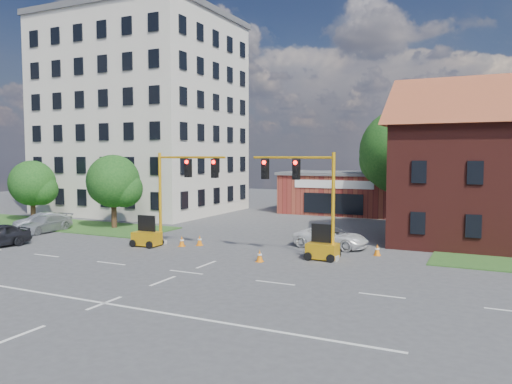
% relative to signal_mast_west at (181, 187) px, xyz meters
% --- Properties ---
extents(ground, '(120.00, 120.00, 0.00)m').
position_rel_signal_mast_west_xyz_m(ground, '(4.36, -6.00, -3.92)').
color(ground, '#414144').
rests_on(ground, ground).
extents(grass_verge_nw, '(22.00, 6.00, 0.08)m').
position_rel_signal_mast_west_xyz_m(grass_verge_nw, '(-15.64, 4.00, -3.88)').
color(grass_verge_nw, '#27541F').
rests_on(grass_verge_nw, ground).
extents(lane_markings, '(60.00, 36.00, 0.01)m').
position_rel_signal_mast_west_xyz_m(lane_markings, '(4.36, -9.00, -3.91)').
color(lane_markings, silver).
rests_on(lane_markings, ground).
extents(office_block, '(18.40, 15.40, 20.60)m').
position_rel_signal_mast_west_xyz_m(office_block, '(-15.64, 15.91, 6.39)').
color(office_block, beige).
rests_on(office_block, ground).
extents(brick_shop, '(12.40, 8.40, 4.30)m').
position_rel_signal_mast_west_xyz_m(brick_shop, '(4.36, 23.99, -1.76)').
color(brick_shop, maroon).
rests_on(brick_shop, ground).
extents(tree_large, '(8.63, 8.22, 10.47)m').
position_rel_signal_mast_west_xyz_m(tree_large, '(11.27, 21.08, 2.18)').
color(tree_large, '#3D2216').
rests_on(tree_large, ground).
extents(tree_nw_front, '(4.55, 4.34, 6.09)m').
position_rel_signal_mast_west_xyz_m(tree_nw_front, '(-9.42, 4.58, -0.17)').
color(tree_nw_front, '#3D2216').
rests_on(tree_nw_front, ground).
extents(tree_nw_rear, '(4.36, 4.15, 5.57)m').
position_rel_signal_mast_west_xyz_m(tree_nw_rear, '(-19.43, 5.08, -0.58)').
color(tree_nw_rear, '#3D2216').
rests_on(tree_nw_rear, ground).
extents(signal_mast_west, '(5.30, 0.60, 6.20)m').
position_rel_signal_mast_west_xyz_m(signal_mast_west, '(0.00, 0.00, 0.00)').
color(signal_mast_west, gray).
rests_on(signal_mast_west, ground).
extents(signal_mast_east, '(5.30, 0.60, 6.20)m').
position_rel_signal_mast_west_xyz_m(signal_mast_east, '(8.71, 0.00, 0.00)').
color(signal_mast_east, gray).
rests_on(signal_mast_east, ground).
extents(trailer_west, '(1.75, 1.19, 1.97)m').
position_rel_signal_mast_west_xyz_m(trailer_west, '(-2.12, -0.88, -3.30)').
color(trailer_west, yellow).
rests_on(trailer_west, ground).
extents(trailer_east, '(1.76, 1.20, 1.98)m').
position_rel_signal_mast_west_xyz_m(trailer_east, '(9.74, 0.04, -3.30)').
color(trailer_east, yellow).
rests_on(trailer_east, ground).
extents(cone_a, '(0.40, 0.40, 0.70)m').
position_rel_signal_mast_west_xyz_m(cone_a, '(0.01, 0.06, -3.58)').
color(cone_a, orange).
rests_on(cone_a, ground).
extents(cone_b, '(0.40, 0.40, 0.70)m').
position_rel_signal_mast_west_xyz_m(cone_b, '(0.91, 0.84, -3.58)').
color(cone_b, orange).
rests_on(cone_b, ground).
extents(cone_c, '(0.40, 0.40, 0.70)m').
position_rel_signal_mast_west_xyz_m(cone_c, '(6.72, -2.09, -3.58)').
color(cone_c, orange).
rests_on(cone_c, ground).
extents(cone_d, '(0.40, 0.40, 0.70)m').
position_rel_signal_mast_west_xyz_m(cone_d, '(12.36, 2.56, -3.58)').
color(cone_d, orange).
rests_on(cone_d, ground).
extents(pickup_white, '(4.98, 2.57, 1.34)m').
position_rel_signal_mast_west_xyz_m(pickup_white, '(9.06, 3.91, -3.25)').
color(pickup_white, white).
rests_on(pickup_white, ground).
extents(sedan_silver_front, '(2.87, 4.59, 1.43)m').
position_rel_signal_mast_west_xyz_m(sedan_silver_front, '(-14.07, 1.15, -3.21)').
color(sedan_silver_front, '#AFB3B8').
rests_on(sedan_silver_front, ground).
extents(sedan_silver_rear, '(2.03, 4.69, 1.34)m').
position_rel_signal_mast_west_xyz_m(sedan_silver_rear, '(-13.20, 0.55, -3.25)').
color(sedan_silver_rear, '#AFB3B8').
rests_on(sedan_silver_rear, ground).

